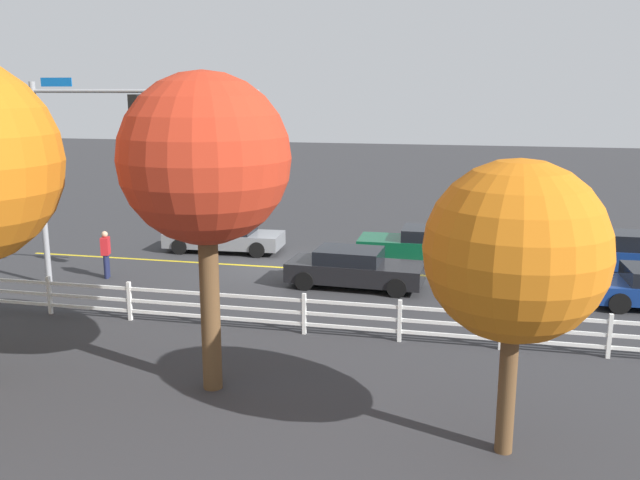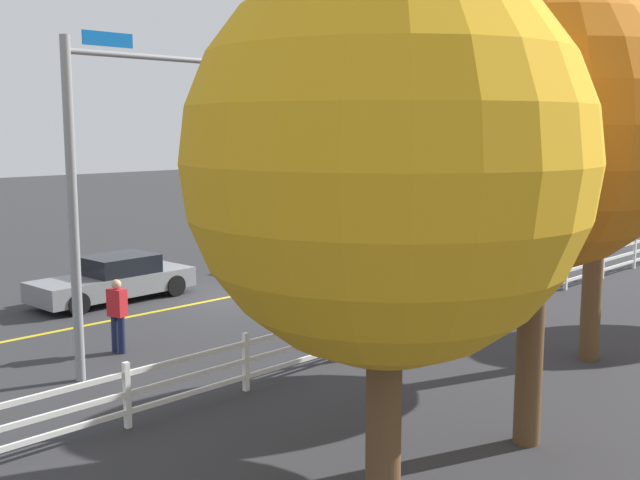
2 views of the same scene
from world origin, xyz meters
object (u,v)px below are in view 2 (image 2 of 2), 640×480
pedestrian (117,313)px  tree_1 (601,126)px  car_2 (115,279)px  car_3 (514,240)px  car_4 (427,229)px  tree_3 (539,127)px  tree_0 (387,163)px  car_0 (312,248)px  car_1 (352,269)px

pedestrian → tree_1: tree_1 is taller
car_2 → tree_1: size_ratio=0.70×
car_3 → pedestrian: (18.33, 0.75, 0.33)m
car_4 → pedestrian: pedestrian is taller
pedestrian → tree_3: 10.21m
car_3 → tree_1: tree_1 is taller
car_2 → tree_1: 13.99m
pedestrian → tree_0: tree_0 is taller
car_2 → tree_0: size_ratio=0.67×
tree_1 → car_0: bearing=-106.6°
car_0 → tree_0: 18.52m
tree_1 → tree_3: 5.19m
car_1 → car_3: size_ratio=1.07×
car_4 → car_3: bearing=95.0°
car_4 → tree_3: size_ratio=0.54×
pedestrian → tree_1: bearing=-63.8°
car_1 → car_4: (-9.24, -4.00, 0.05)m
car_1 → tree_3: (6.73, 9.92, 4.41)m
car_1 → car_3: 9.58m
tree_0 → car_1: bearing=-136.0°
car_4 → tree_0: tree_0 is taller
tree_1 → tree_3: (5.02, 1.33, -0.04)m
car_1 → tree_0: 14.49m
tree_3 → car_0: bearing=-122.4°
tree_1 → tree_3: tree_3 is taller
tree_0 → tree_3: size_ratio=0.99×
car_1 → car_4: bearing=26.1°
tree_1 → tree_0: bearing=7.4°
car_0 → tree_1: bearing=72.8°
car_3 → tree_3: bearing=-151.1°
pedestrian → car_0: bearing=7.4°
pedestrian → car_3: bearing=-13.6°
car_3 → tree_0: bearing=-156.2°
car_4 → pedestrian: size_ratio=2.32×
car_0 → tree_3: bearing=57.0°
car_3 → tree_1: bearing=-145.2°
car_0 → pedestrian: (10.75, 4.65, 0.26)m
car_0 → car_1: bearing=61.9°
tree_0 → tree_1: tree_0 is taller
tree_0 → pedestrian: bearing=-98.2°
car_4 → pedestrian: (17.99, 4.81, 0.23)m
car_4 → tree_1: size_ratio=0.56×
car_4 → tree_0: size_ratio=0.54×
car_1 → pedestrian: pedestrian is taller
pedestrian → tree_1: (-7.04, 7.78, 4.16)m
car_0 → car_2: (8.06, -0.10, -0.03)m
car_3 → car_0: bearing=150.5°
car_3 → tree_3: (16.30, 9.86, 4.46)m
tree_3 → tree_0: bearing=-4.3°
car_3 → car_1: bearing=177.3°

